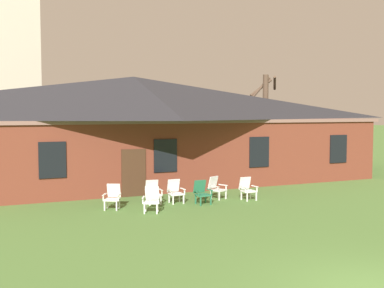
{
  "coord_description": "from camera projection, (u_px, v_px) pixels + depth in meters",
  "views": [
    {
      "loc": [
        -7.22,
        -6.87,
        3.69
      ],
      "look_at": [
        -0.77,
        8.04,
        2.6
      ],
      "focal_mm": 43.55,
      "sensor_mm": 36.0,
      "label": 1
    }
  ],
  "objects": [
    {
      "name": "brick_building",
      "position": [
        134.0,
        127.0,
        25.56
      ],
      "size": [
        25.66,
        10.4,
        5.66
      ],
      "color": "brown",
      "rests_on": "ground"
    },
    {
      "name": "dome_tower",
      "position": [
        7.0,
        44.0,
        37.82
      ],
      "size": [
        5.18,
        5.18,
        20.18
      ],
      "color": "#BCB29E",
      "rests_on": "ground"
    },
    {
      "name": "lawn_chair_by_porch",
      "position": [
        113.0,
        196.0,
        17.86
      ],
      "size": [
        0.82,
        0.85,
        0.96
      ],
      "color": "silver",
      "rests_on": "ground"
    },
    {
      "name": "lawn_chair_near_door",
      "position": [
        152.0,
        199.0,
        17.3
      ],
      "size": [
        0.8,
        0.84,
        0.96
      ],
      "color": "white",
      "rests_on": "ground"
    },
    {
      "name": "lawn_chair_left_end",
      "position": [
        153.0,
        192.0,
        18.88
      ],
      "size": [
        0.66,
        0.69,
        0.96
      ],
      "color": "silver",
      "rests_on": "ground"
    },
    {
      "name": "lawn_chair_middle",
      "position": [
        175.0,
        191.0,
        19.07
      ],
      "size": [
        0.65,
        0.67,
        0.96
      ],
      "color": "white",
      "rests_on": "ground"
    },
    {
      "name": "lawn_chair_right_end",
      "position": [
        202.0,
        192.0,
        18.83
      ],
      "size": [
        0.66,
        0.69,
        0.96
      ],
      "color": "#28704C",
      "rests_on": "ground"
    },
    {
      "name": "lawn_chair_far_side",
      "position": [
        216.0,
        187.0,
        19.98
      ],
      "size": [
        0.8,
        0.84,
        0.96
      ],
      "color": "white",
      "rests_on": "ground"
    },
    {
      "name": "lawn_chair_under_eave",
      "position": [
        247.0,
        188.0,
        19.74
      ],
      "size": [
        0.67,
        0.7,
        0.96
      ],
      "color": "white",
      "rests_on": "ground"
    },
    {
      "name": "bare_tree_beside_building",
      "position": [
        265.0,
        117.0,
        30.27
      ],
      "size": [
        1.64,
        1.78,
        6.15
      ],
      "color": "brown",
      "rests_on": "ground"
    }
  ]
}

